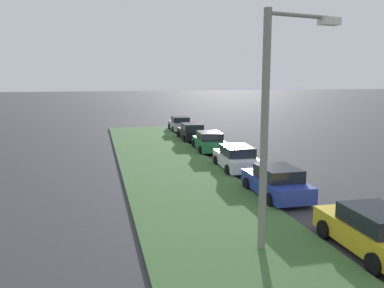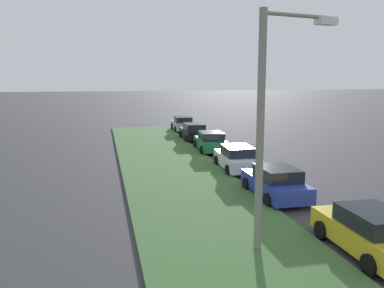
{
  "view_description": "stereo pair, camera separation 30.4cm",
  "coord_description": "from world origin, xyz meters",
  "px_view_note": "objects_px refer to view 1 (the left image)",
  "views": [
    {
      "loc": [
        -4.02,
        11.23,
        5.54
      ],
      "look_at": [
        17.5,
        6.21,
        1.88
      ],
      "focal_mm": 38.52,
      "sensor_mm": 36.0,
      "label": 1
    },
    {
      "loc": [
        -4.09,
        10.93,
        5.54
      ],
      "look_at": [
        17.5,
        6.21,
        1.88
      ],
      "focal_mm": 38.52,
      "sensor_mm": 36.0,
      "label": 2
    }
  ],
  "objects_px": {
    "parked_car_black": "(192,132)",
    "parked_car_silver": "(180,124)",
    "parked_car_green": "(209,142)",
    "parked_car_blue": "(277,182)",
    "parked_car_yellow": "(374,231)",
    "streetlight": "(274,114)",
    "parked_car_white": "(237,158)"
  },
  "relations": [
    {
      "from": "parked_car_black",
      "to": "parked_car_silver",
      "type": "xyz_separation_m",
      "value": [
        6.23,
        -0.24,
        0.0
      ]
    },
    {
      "from": "parked_car_silver",
      "to": "parked_car_green",
      "type": "bearing_deg",
      "value": -178.52
    },
    {
      "from": "parked_car_blue",
      "to": "parked_car_black",
      "type": "height_order",
      "value": "same"
    },
    {
      "from": "parked_car_yellow",
      "to": "parked_car_blue",
      "type": "relative_size",
      "value": 1.01
    },
    {
      "from": "parked_car_green",
      "to": "streetlight",
      "type": "bearing_deg",
      "value": 174.27
    },
    {
      "from": "parked_car_silver",
      "to": "parked_car_black",
      "type": "bearing_deg",
      "value": -179.84
    },
    {
      "from": "parked_car_blue",
      "to": "streetlight",
      "type": "relative_size",
      "value": 0.57
    },
    {
      "from": "parked_car_green",
      "to": "parked_car_silver",
      "type": "xyz_separation_m",
      "value": [
        11.72,
        -0.18,
        0.0
      ]
    },
    {
      "from": "streetlight",
      "to": "parked_car_black",
      "type": "bearing_deg",
      "value": -6.74
    },
    {
      "from": "parked_car_black",
      "to": "parked_car_yellow",
      "type": "bearing_deg",
      "value": -178.23
    },
    {
      "from": "parked_car_yellow",
      "to": "parked_car_blue",
      "type": "height_order",
      "value": "same"
    },
    {
      "from": "parked_car_yellow",
      "to": "parked_car_black",
      "type": "bearing_deg",
      "value": 1.82
    },
    {
      "from": "parked_car_green",
      "to": "parked_car_silver",
      "type": "distance_m",
      "value": 11.72
    },
    {
      "from": "parked_car_yellow",
      "to": "parked_car_black",
      "type": "height_order",
      "value": "same"
    },
    {
      "from": "parked_car_white",
      "to": "parked_car_green",
      "type": "bearing_deg",
      "value": 1.71
    },
    {
      "from": "parked_car_white",
      "to": "parked_car_black",
      "type": "distance_m",
      "value": 11.83
    },
    {
      "from": "parked_car_yellow",
      "to": "parked_car_green",
      "type": "height_order",
      "value": "same"
    },
    {
      "from": "parked_car_yellow",
      "to": "parked_car_green",
      "type": "xyz_separation_m",
      "value": [
        18.36,
        0.3,
        0.0
      ]
    },
    {
      "from": "streetlight",
      "to": "parked_car_green",
      "type": "bearing_deg",
      "value": -9.04
    },
    {
      "from": "parked_car_yellow",
      "to": "parked_car_silver",
      "type": "distance_m",
      "value": 30.08
    },
    {
      "from": "parked_car_white",
      "to": "streetlight",
      "type": "height_order",
      "value": "streetlight"
    },
    {
      "from": "parked_car_blue",
      "to": "parked_car_silver",
      "type": "relative_size",
      "value": 0.98
    },
    {
      "from": "parked_car_blue",
      "to": "streetlight",
      "type": "bearing_deg",
      "value": 153.72
    },
    {
      "from": "parked_car_white",
      "to": "streetlight",
      "type": "distance_m",
      "value": 11.93
    },
    {
      "from": "parked_car_yellow",
      "to": "parked_car_silver",
      "type": "bearing_deg",
      "value": 1.19
    },
    {
      "from": "parked_car_white",
      "to": "parked_car_silver",
      "type": "relative_size",
      "value": 1.0
    },
    {
      "from": "parked_car_black",
      "to": "parked_car_silver",
      "type": "distance_m",
      "value": 6.23
    },
    {
      "from": "parked_car_green",
      "to": "parked_car_silver",
      "type": "height_order",
      "value": "same"
    },
    {
      "from": "parked_car_white",
      "to": "streetlight",
      "type": "bearing_deg",
      "value": 168.61
    },
    {
      "from": "parked_car_black",
      "to": "streetlight",
      "type": "xyz_separation_m",
      "value": [
        -22.86,
        2.7,
        3.67
      ]
    },
    {
      "from": "parked_car_blue",
      "to": "parked_car_white",
      "type": "distance_m",
      "value": 5.73
    },
    {
      "from": "parked_car_silver",
      "to": "streetlight",
      "type": "height_order",
      "value": "streetlight"
    }
  ]
}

